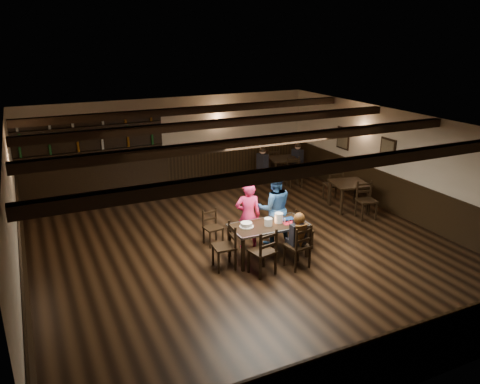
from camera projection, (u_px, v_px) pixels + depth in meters
name	position (u px, v px, depth m)	size (l,w,h in m)	color
ground	(243.00, 245.00, 10.57)	(10.00, 10.00, 0.00)	black
room_shell	(242.00, 170.00, 10.03)	(9.02, 10.02, 2.71)	beige
dining_table	(269.00, 228.00, 9.78)	(1.63, 0.83, 0.75)	black
chair_near_left	(265.00, 249.00, 9.07)	(0.53, 0.51, 0.97)	black
chair_near_right	(300.00, 244.00, 9.35)	(0.49, 0.48, 0.94)	black
chair_end_left	(228.00, 242.00, 9.39)	(0.45, 0.47, 0.94)	black
chair_end_right	(301.00, 226.00, 10.33)	(0.46, 0.48, 0.83)	black
chair_far_pushed	(211.00, 224.00, 10.49)	(0.42, 0.40, 0.81)	black
woman_pink	(248.00, 216.00, 10.18)	(0.56, 0.37, 1.53)	#E9298D
man_blue	(274.00, 208.00, 10.38)	(0.82, 0.64, 1.69)	#234D84
seated_person	(298.00, 231.00, 9.31)	(0.31, 0.46, 0.75)	black
cake	(246.00, 225.00, 9.63)	(0.30, 0.30, 0.09)	white
plate_stack_a	(268.00, 222.00, 9.68)	(0.17, 0.17, 0.16)	white
plate_stack_b	(279.00, 218.00, 9.83)	(0.18, 0.18, 0.21)	white
tea_light	(269.00, 221.00, 9.84)	(0.05, 0.05, 0.06)	#A5A8AD
salt_shaker	(285.00, 221.00, 9.84)	(0.04, 0.04, 0.09)	silver
pepper_shaker	(289.00, 221.00, 9.80)	(0.03, 0.03, 0.08)	#A5A8AD
drink_glass	(276.00, 218.00, 9.96)	(0.07, 0.07, 0.11)	silver
menu_red	(291.00, 222.00, 9.86)	(0.34, 0.24, 0.00)	maroon
menu_blue	(288.00, 219.00, 10.02)	(0.33, 0.23, 0.00)	#0F254F
bar_counter	(94.00, 173.00, 13.37)	(4.38, 0.70, 2.20)	black
back_table_a	(349.00, 186.00, 12.47)	(1.06, 1.06, 0.75)	black
back_table_b	(283.00, 161.00, 14.87)	(1.03, 1.03, 0.75)	black
bg_patron_left	(263.00, 159.00, 14.48)	(0.27, 0.38, 0.73)	black
bg_patron_right	(297.00, 154.00, 15.08)	(0.30, 0.39, 0.72)	black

